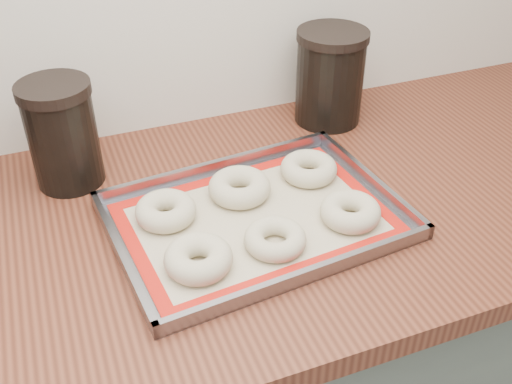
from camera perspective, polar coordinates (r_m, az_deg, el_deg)
name	(u,v)px	position (r m, az deg, el deg)	size (l,w,h in m)	color
countertop	(180,232)	(1.00, -7.23, -3.85)	(3.06, 0.68, 0.04)	brown
baking_tray	(256,218)	(0.98, 0.00, -2.52)	(0.49, 0.37, 0.03)	gray
baking_mat	(256,219)	(0.98, 0.00, -2.61)	(0.45, 0.33, 0.00)	#C6B793
bagel_front_left	(198,258)	(0.89, -5.51, -6.32)	(0.10, 0.10, 0.04)	beige
bagel_front_mid	(275,239)	(0.92, 1.84, -4.49)	(0.10, 0.10, 0.03)	beige
bagel_front_right	(350,212)	(0.98, 8.98, -1.85)	(0.10, 0.10, 0.04)	beige
bagel_back_left	(166,211)	(0.98, -8.59, -1.78)	(0.10, 0.10, 0.04)	beige
bagel_back_mid	(239,187)	(1.02, -1.58, 0.46)	(0.11, 0.11, 0.04)	beige
bagel_back_right	(309,169)	(1.08, 5.05, 2.24)	(0.10, 0.10, 0.03)	beige
canister_mid	(63,134)	(1.08, -17.95, 5.27)	(0.12, 0.12, 0.19)	black
canister_right	(330,77)	(1.24, 7.05, 10.86)	(0.14, 0.14, 0.19)	black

